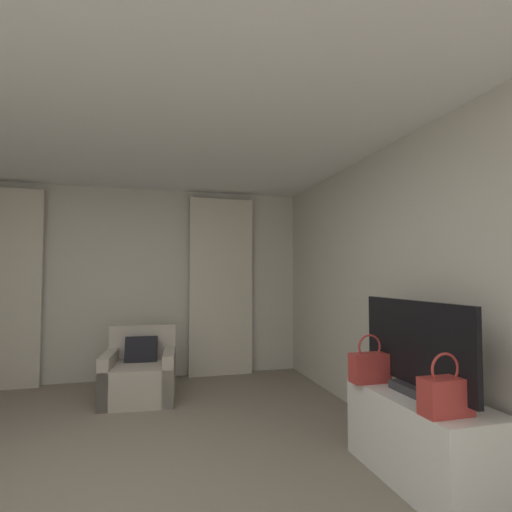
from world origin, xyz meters
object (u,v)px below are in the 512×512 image
(tv_console, at_px, (421,438))
(handbag_secondary, at_px, (446,395))
(tv_flatscreen, at_px, (415,349))
(handbag_primary, at_px, (370,366))
(armchair, at_px, (140,375))

(tv_console, relative_size, handbag_secondary, 3.04)
(tv_console, bearing_deg, tv_flatscreen, 90.00)
(tv_console, xyz_separation_m, tv_flatscreen, (0.00, 0.05, 0.60))
(tv_console, relative_size, handbag_primary, 3.04)
(tv_console, bearing_deg, handbag_secondary, -106.56)
(tv_console, relative_size, tv_flatscreen, 0.99)
(tv_flatscreen, height_order, handbag_secondary, tv_flatscreen)
(tv_flatscreen, bearing_deg, tv_console, -90.00)
(tv_console, xyz_separation_m, handbag_secondary, (-0.11, -0.37, 0.41))
(handbag_secondary, bearing_deg, handbag_primary, 93.24)
(armchair, bearing_deg, handbag_secondary, -56.85)
(tv_flatscreen, bearing_deg, handbag_secondary, -104.75)
(tv_console, bearing_deg, handbag_primary, 111.46)
(tv_console, height_order, handbag_secondary, handbag_secondary)
(handbag_primary, relative_size, handbag_secondary, 1.00)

